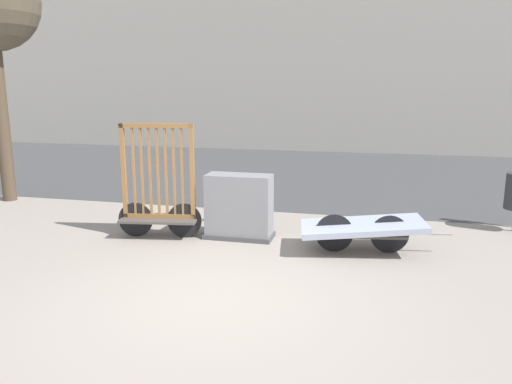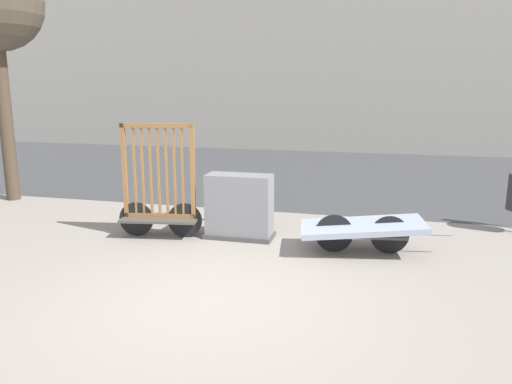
% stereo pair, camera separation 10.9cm
% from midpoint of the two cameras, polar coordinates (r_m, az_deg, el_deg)
% --- Properties ---
extents(ground_plane, '(60.00, 60.00, 0.00)m').
position_cam_midpoint_polar(ground_plane, '(6.13, -5.46, -12.10)').
color(ground_plane, gray).
extents(road_strip, '(56.00, 9.59, 0.01)m').
position_cam_midpoint_polar(road_strip, '(14.72, 6.14, 2.23)').
color(road_strip, '#424244').
rests_on(road_strip, ground_plane).
extents(building_facade, '(48.00, 4.00, 9.84)m').
position_cam_midpoint_polar(building_facade, '(21.40, 8.99, 18.43)').
color(building_facade, '#B2ADA3').
rests_on(building_facade, ground_plane).
extents(bike_cart_with_bedframe, '(2.03, 0.76, 1.91)m').
position_cam_midpoint_polar(bike_cart_with_bedframe, '(8.46, -11.36, -0.62)').
color(bike_cart_with_bedframe, '#4C4742').
rests_on(bike_cart_with_bedframe, ground_plane).
extents(bike_cart_with_mattress, '(2.31, 1.18, 0.58)m').
position_cam_midpoint_polar(bike_cart_with_mattress, '(7.77, 11.66, -4.04)').
color(bike_cart_with_mattress, '#4C4742').
rests_on(bike_cart_with_mattress, ground_plane).
extents(utility_cabinet, '(1.14, 0.52, 1.08)m').
position_cam_midpoint_polar(utility_cabinet, '(8.30, -2.32, -1.94)').
color(utility_cabinet, '#4C4C4C').
rests_on(utility_cabinet, ground_plane).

